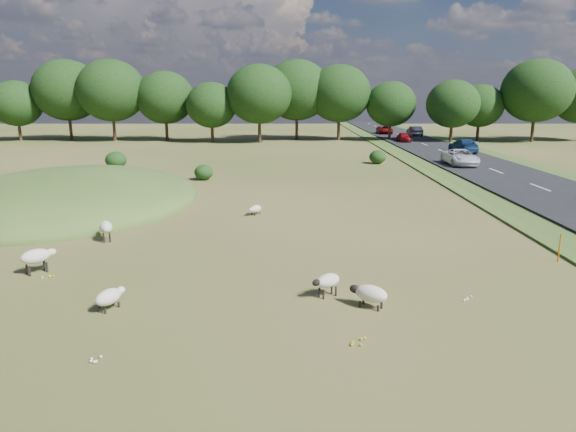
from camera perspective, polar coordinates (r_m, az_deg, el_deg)
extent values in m
plane|color=#384C18|center=(40.69, -2.80, 3.87)|extent=(160.00, 160.00, 0.00)
ellipsoid|color=#33561E|center=(35.65, -23.11, 1.43)|extent=(16.00, 20.00, 4.00)
cube|color=black|center=(53.61, 19.75, 5.55)|extent=(8.00, 150.00, 0.25)
cylinder|color=black|center=(86.14, -27.66, 8.47)|extent=(0.44, 0.44, 3.12)
ellipsoid|color=black|center=(86.00, -27.94, 10.99)|extent=(7.28, 7.28, 6.55)
cylinder|color=black|center=(84.12, -23.02, 9.22)|extent=(0.44, 0.44, 4.21)
ellipsoid|color=black|center=(83.99, -23.35, 12.71)|extent=(9.83, 9.83, 8.84)
cylinder|color=black|center=(79.93, -18.77, 9.39)|extent=(0.44, 0.44, 4.18)
ellipsoid|color=black|center=(79.79, -19.05, 13.04)|extent=(9.75, 9.75, 8.78)
cylinder|color=black|center=(78.56, -13.34, 9.47)|extent=(0.44, 0.44, 3.61)
ellipsoid|color=black|center=(78.41, -13.51, 12.68)|extent=(8.41, 8.41, 7.57)
cylinder|color=black|center=(74.49, -8.41, 9.26)|extent=(0.44, 0.44, 3.02)
ellipsoid|color=black|center=(74.32, -8.51, 12.09)|extent=(7.04, 7.04, 6.34)
cylinder|color=black|center=(73.33, -3.19, 9.66)|extent=(0.44, 0.44, 3.90)
ellipsoid|color=black|center=(73.17, -3.24, 13.38)|extent=(9.09, 9.09, 8.18)
cylinder|color=black|center=(78.12, 0.98, 10.03)|extent=(0.44, 0.44, 4.22)
ellipsoid|color=black|center=(77.99, 0.99, 13.81)|extent=(9.85, 9.85, 8.86)
cylinder|color=black|center=(77.52, 5.65, 9.83)|extent=(0.44, 0.44, 3.94)
ellipsoid|color=black|center=(77.38, 5.73, 13.40)|extent=(9.20, 9.20, 8.28)
cylinder|color=black|center=(77.69, 11.23, 9.34)|extent=(0.44, 0.44, 3.09)
ellipsoid|color=black|center=(77.53, 11.36, 12.12)|extent=(7.20, 7.20, 6.48)
cylinder|color=black|center=(76.19, 17.65, 8.91)|extent=(0.44, 0.44, 3.12)
ellipsoid|color=black|center=(76.03, 17.86, 11.77)|extent=(7.29, 7.29, 6.56)
cylinder|color=black|center=(81.43, 20.34, 8.89)|extent=(0.44, 0.44, 2.93)
ellipsoid|color=black|center=(81.28, 20.54, 11.40)|extent=(6.84, 6.84, 6.16)
cylinder|color=black|center=(81.95, 25.55, 8.88)|extent=(0.44, 0.44, 4.16)
ellipsoid|color=black|center=(81.81, 25.91, 12.42)|extent=(9.71, 9.71, 8.74)
ellipsoid|color=black|center=(41.80, -9.35, 4.81)|extent=(1.51, 1.51, 1.23)
ellipsoid|color=black|center=(51.72, 9.93, 6.49)|extent=(1.65, 1.65, 1.35)
ellipsoid|color=black|center=(50.24, -18.58, 5.92)|extent=(1.92, 1.92, 1.57)
cylinder|color=#D8590C|center=(23.80, 27.93, -3.15)|extent=(0.06, 0.06, 1.20)
ellipsoid|color=beige|center=(16.90, 9.23, -8.53)|extent=(1.22, 1.07, 0.56)
ellipsoid|color=black|center=(17.11, 7.42, -8.04)|extent=(0.44, 0.41, 0.28)
cylinder|color=black|center=(17.04, 8.01, -9.66)|extent=(0.08, 0.08, 0.20)
cylinder|color=black|center=(17.27, 8.40, -9.36)|extent=(0.08, 0.08, 0.20)
cylinder|color=black|center=(16.81, 9.99, -10.07)|extent=(0.08, 0.08, 0.20)
cylinder|color=black|center=(17.05, 10.35, -9.75)|extent=(0.08, 0.08, 0.20)
ellipsoid|color=beige|center=(21.95, -26.25, -4.05)|extent=(1.19, 1.19, 0.56)
ellipsoid|color=silver|center=(22.12, -24.81, -3.66)|extent=(0.44, 0.44, 0.28)
cylinder|color=black|center=(22.31, -25.46, -4.99)|extent=(0.08, 0.08, 0.40)
cylinder|color=black|center=(22.06, -25.22, -5.17)|extent=(0.08, 0.08, 0.40)
cylinder|color=black|center=(22.12, -27.02, -5.31)|extent=(0.08, 0.08, 0.40)
cylinder|color=black|center=(21.87, -26.79, -5.49)|extent=(0.08, 0.08, 0.40)
ellipsoid|color=beige|center=(17.59, 4.45, -7.16)|extent=(1.04, 0.93, 0.47)
ellipsoid|color=black|center=(17.29, 3.15, -7.40)|extent=(0.37, 0.35, 0.24)
cylinder|color=black|center=(17.50, 3.97, -8.69)|extent=(0.07, 0.07, 0.34)
cylinder|color=black|center=(17.67, 3.50, -8.47)|extent=(0.07, 0.07, 0.34)
cylinder|color=black|center=(17.82, 5.35, -8.31)|extent=(0.07, 0.07, 0.34)
cylinder|color=black|center=(17.98, 4.87, -8.09)|extent=(0.07, 0.07, 0.34)
ellipsoid|color=beige|center=(17.51, -19.33, -8.49)|extent=(0.92, 1.12, 0.51)
ellipsoid|color=silver|center=(17.84, -18.09, -7.86)|extent=(0.36, 0.40, 0.25)
cylinder|color=black|center=(17.91, -18.85, -9.16)|extent=(0.07, 0.07, 0.19)
cylinder|color=black|center=(17.74, -18.28, -9.33)|extent=(0.07, 0.07, 0.19)
cylinder|color=black|center=(17.55, -20.20, -9.74)|extent=(0.07, 0.07, 0.19)
cylinder|color=black|center=(17.38, -19.64, -9.92)|extent=(0.07, 0.07, 0.19)
ellipsoid|color=beige|center=(25.48, -19.58, -1.16)|extent=(0.92, 1.22, 0.55)
ellipsoid|color=silver|center=(26.04, -19.62, -0.77)|extent=(0.37, 0.42, 0.28)
cylinder|color=black|center=(25.90, -19.81, -2.04)|extent=(0.08, 0.08, 0.39)
cylinder|color=black|center=(25.90, -19.22, -1.99)|extent=(0.08, 0.08, 0.39)
cylinder|color=black|center=(25.29, -19.78, -2.40)|extent=(0.08, 0.08, 0.39)
cylinder|color=black|center=(25.29, -19.17, -2.35)|extent=(0.08, 0.08, 0.39)
ellipsoid|color=beige|center=(29.30, -3.59, 0.81)|extent=(0.82, 0.92, 0.42)
ellipsoid|color=silver|center=(28.95, -4.14, 0.71)|extent=(0.32, 0.33, 0.21)
cylinder|color=black|center=(29.12, -3.72, 0.15)|extent=(0.06, 0.06, 0.15)
cylinder|color=black|center=(29.24, -4.03, 0.21)|extent=(0.06, 0.06, 0.15)
cylinder|color=black|center=(29.48, -3.14, 0.33)|extent=(0.06, 0.06, 0.15)
cylinder|color=black|center=(29.61, -3.45, 0.38)|extent=(0.06, 0.06, 0.15)
imported|color=white|center=(50.89, 18.59, 6.22)|extent=(2.40, 5.21, 1.45)
imported|color=black|center=(84.20, 13.90, 9.14)|extent=(1.62, 4.64, 1.53)
imported|color=navy|center=(62.02, 18.92, 7.41)|extent=(2.16, 5.31, 1.54)
imported|color=maroon|center=(74.08, 12.74, 8.55)|extent=(1.47, 3.64, 1.24)
imported|color=maroon|center=(88.44, 10.68, 9.42)|extent=(2.19, 4.74, 1.32)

